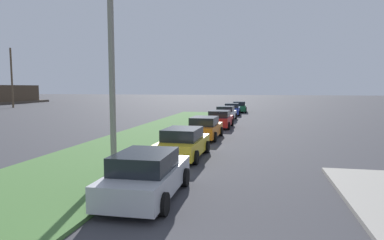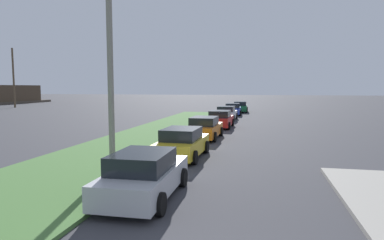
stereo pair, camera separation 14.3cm
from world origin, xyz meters
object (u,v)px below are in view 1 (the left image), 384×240
distant_utility_pole (12,78)px  parked_car_blue (232,109)px  parked_car_orange (205,128)px  streetlight (120,63)px  parked_car_green (239,107)px  parked_car_silver (147,175)px  parked_car_red (220,119)px  parked_car_yellow (183,143)px  parked_car_white (226,113)px

distant_utility_pole → parked_car_blue: bearing=-101.7°
parked_car_blue → parked_car_orange: bearing=177.9°
parked_car_blue → streetlight: size_ratio=0.58×
parked_car_green → distant_utility_pole: bearing=84.4°
parked_car_silver → streetlight: streetlight is taller
parked_car_red → streetlight: (-15.68, 2.08, 3.67)m
parked_car_yellow → parked_car_white: 19.23m
parked_car_orange → parked_car_white: bearing=1.4°
parked_car_silver → parked_car_green: same height
distant_utility_pole → parked_car_green: bearing=-93.8°
parked_car_blue → parked_car_green: same height
parked_car_yellow → streetlight: size_ratio=0.58×
parked_car_red → parked_car_blue: same height
parked_car_green → parked_car_red: bearing=176.7°
parked_car_white → distant_utility_pole: 40.44m
streetlight → distant_utility_pole: 51.18m
parked_car_orange → parked_car_white: (12.96, -0.07, 0.00)m
parked_car_silver → parked_car_green: (37.06, -0.48, 0.00)m
parked_car_yellow → parked_car_orange: (6.27, -0.00, 0.00)m
parked_car_orange → parked_car_red: 6.31m
parked_car_blue → distant_utility_pole: size_ratio=0.43×
parked_car_orange → streetlight: size_ratio=0.58×
parked_car_orange → streetlight: (-9.38, 1.82, 3.67)m
parked_car_silver → parked_car_yellow: 6.03m
parked_car_green → distant_utility_pole: distant_utility_pole is taller
parked_car_blue → distant_utility_pole: (7.83, 37.65, 4.28)m
parked_car_orange → distant_utility_pole: 46.58m
parked_car_yellow → parked_car_blue: 25.77m
parked_car_yellow → streetlight: streetlight is taller
parked_car_green → distant_utility_pole: 38.54m
parked_car_yellow → parked_car_green: (31.04, -0.73, 0.00)m
parked_car_silver → distant_utility_pole: bearing=42.9°
parked_car_yellow → parked_car_orange: same height
parked_car_yellow → parked_car_orange: size_ratio=1.00×
parked_car_blue → parked_car_red: bearing=178.8°
parked_car_yellow → parked_car_green: 31.05m
parked_car_yellow → distant_utility_pole: 50.52m
parked_car_green → parked_car_silver: bearing=177.5°
parked_car_yellow → parked_car_red: size_ratio=1.00×
parked_car_orange → parked_car_yellow: bearing=-178.3°
parked_car_white → parked_car_silver: bearing=-177.8°
parked_car_blue → parked_car_green: 5.30m
parked_car_red → parked_car_white: same height
streetlight → parked_car_silver: bearing=-144.6°
parked_car_silver → distant_utility_pole: distant_utility_pole is taller
parked_car_white → distant_utility_pole: size_ratio=0.44×
parked_car_orange → streetlight: 10.24m
parked_car_red → streetlight: bearing=173.7°
parked_car_green → streetlight: (-34.15, 2.55, 3.67)m
parked_car_blue → distant_utility_pole: 38.69m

